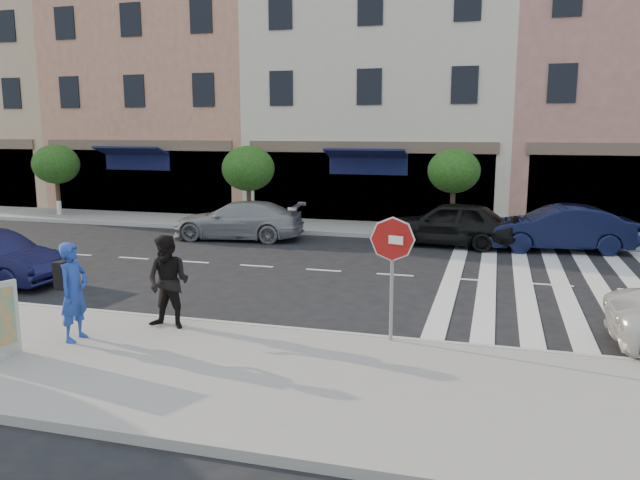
# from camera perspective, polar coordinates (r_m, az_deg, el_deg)

# --- Properties ---
(ground) EXTENTS (120.00, 120.00, 0.00)m
(ground) POSITION_cam_1_polar(r_m,az_deg,el_deg) (13.66, -4.20, -6.42)
(ground) COLOR black
(ground) RESTS_ON ground
(sidewalk_near) EXTENTS (60.00, 4.50, 0.15)m
(sidewalk_near) POSITION_cam_1_polar(r_m,az_deg,el_deg) (10.39, -11.44, -11.62)
(sidewalk_near) COLOR gray
(sidewalk_near) RESTS_ON ground
(sidewalk_far) EXTENTS (60.00, 3.00, 0.15)m
(sidewalk_far) POSITION_cam_1_polar(r_m,az_deg,el_deg) (24.02, 4.81, 1.00)
(sidewalk_far) COLOR gray
(sidewalk_far) RESTS_ON ground
(building_west_far) EXTENTS (12.00, 9.00, 12.00)m
(building_west_far) POSITION_cam_1_polar(r_m,az_deg,el_deg) (39.57, -26.91, 12.17)
(building_west_far) COLOR tan
(building_west_far) RESTS_ON ground
(building_west_mid) EXTENTS (10.00, 9.00, 14.00)m
(building_west_mid) POSITION_cam_1_polar(r_m,az_deg,el_deg) (33.29, -12.45, 15.31)
(building_west_mid) COLOR tan
(building_west_mid) RESTS_ON ground
(building_centre) EXTENTS (11.00, 9.00, 11.00)m
(building_centre) POSITION_cam_1_polar(r_m,az_deg,el_deg) (29.75, 6.29, 13.22)
(building_centre) COLOR beige
(building_centre) RESTS_ON ground
(street_tree_wa) EXTENTS (2.00, 2.00, 3.05)m
(street_tree_wa) POSITION_cam_1_polar(r_m,az_deg,el_deg) (29.64, -22.99, 6.37)
(street_tree_wa) COLOR #473323
(street_tree_wa) RESTS_ON sidewalk_far
(street_tree_wb) EXTENTS (2.10, 2.10, 3.06)m
(street_tree_wb) POSITION_cam_1_polar(r_m,az_deg,el_deg) (25.02, -6.58, 6.49)
(street_tree_wb) COLOR #473323
(street_tree_wb) RESTS_ON sidewalk_far
(street_tree_c) EXTENTS (1.90, 1.90, 3.04)m
(street_tree_c) POSITION_cam_1_polar(r_m,az_deg,el_deg) (23.18, 12.14, 6.16)
(street_tree_c) COLOR #473323
(street_tree_c) RESTS_ON sidewalk_far
(stop_sign) EXTENTS (0.76, 0.27, 2.24)m
(stop_sign) POSITION_cam_1_polar(r_m,az_deg,el_deg) (10.95, 6.62, -0.95)
(stop_sign) COLOR gray
(stop_sign) RESTS_ON sidewalk_near
(photographer) EXTENTS (0.43, 0.65, 1.78)m
(photographer) POSITION_cam_1_polar(r_m,az_deg,el_deg) (11.92, -21.59, -4.42)
(photographer) COLOR #213F9A
(photographer) RESTS_ON sidewalk_near
(walker) EXTENTS (0.87, 0.68, 1.78)m
(walker) POSITION_cam_1_polar(r_m,az_deg,el_deg) (12.11, -13.70, -3.76)
(walker) COLOR black
(walker) RESTS_ON sidewalk_near
(car_far_left) EXTENTS (4.81, 2.34, 1.35)m
(car_far_left) POSITION_cam_1_polar(r_m,az_deg,el_deg) (22.30, -7.51, 1.80)
(car_far_left) COLOR gray
(car_far_left) RESTS_ON ground
(car_far_mid) EXTENTS (4.59, 2.20, 1.51)m
(car_far_mid) POSITION_cam_1_polar(r_m,az_deg,el_deg) (21.28, 11.72, 1.49)
(car_far_mid) COLOR black
(car_far_mid) RESTS_ON ground
(car_far_right) EXTENTS (4.64, 2.14, 1.47)m
(car_far_right) POSITION_cam_1_polar(r_m,az_deg,el_deg) (21.37, 20.99, 1.01)
(car_far_right) COLOR black
(car_far_right) RESTS_ON ground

